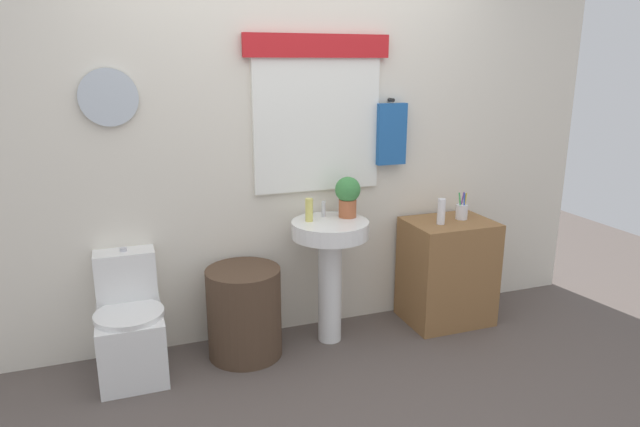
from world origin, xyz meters
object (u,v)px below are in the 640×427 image
(laundry_hamper, at_px, (244,312))
(pedestal_sink, at_px, (330,254))
(lotion_bottle, at_px, (441,212))
(wooden_cabinet, at_px, (447,271))
(soap_bottle, at_px, (309,210))
(toothbrush_cup, at_px, (462,211))
(toilet, at_px, (131,328))
(potted_plant, at_px, (348,194))

(laundry_hamper, height_order, pedestal_sink, pedestal_sink)
(pedestal_sink, height_order, lotion_bottle, lotion_bottle)
(laundry_hamper, xyz_separation_m, pedestal_sink, (0.56, 0.00, 0.31))
(wooden_cabinet, bearing_deg, soap_bottle, 177.09)
(pedestal_sink, height_order, soap_bottle, soap_bottle)
(lotion_bottle, height_order, toothbrush_cup, toothbrush_cup)
(toothbrush_cup, bearing_deg, laundry_hamper, -179.26)
(wooden_cabinet, bearing_deg, toilet, 179.10)
(soap_bottle, relative_size, lotion_bottle, 0.84)
(soap_bottle, bearing_deg, toothbrush_cup, -1.60)
(pedestal_sink, bearing_deg, laundry_hamper, -180.00)
(wooden_cabinet, bearing_deg, pedestal_sink, 180.00)
(potted_plant, height_order, toothbrush_cup, potted_plant)
(wooden_cabinet, xyz_separation_m, potted_plant, (-0.72, 0.06, 0.59))
(pedestal_sink, distance_m, toothbrush_cup, 0.98)
(wooden_cabinet, height_order, toothbrush_cup, toothbrush_cup)
(soap_bottle, bearing_deg, toilet, -179.09)
(laundry_hamper, relative_size, potted_plant, 2.15)
(lotion_bottle, xyz_separation_m, toothbrush_cup, (0.20, 0.06, -0.03))
(laundry_hamper, distance_m, pedestal_sink, 0.64)
(soap_bottle, relative_size, toothbrush_cup, 0.78)
(toilet, distance_m, pedestal_sink, 1.26)
(toilet, distance_m, wooden_cabinet, 2.08)
(lotion_bottle, bearing_deg, toothbrush_cup, 16.71)
(toilet, relative_size, lotion_bottle, 4.18)
(toilet, distance_m, toothbrush_cup, 2.24)
(wooden_cabinet, distance_m, lotion_bottle, 0.46)
(toilet, xyz_separation_m, lotion_bottle, (1.98, -0.07, 0.53))
(laundry_hamper, bearing_deg, toothbrush_cup, 0.74)
(laundry_hamper, relative_size, pedestal_sink, 0.70)
(laundry_hamper, height_order, soap_bottle, soap_bottle)
(laundry_hamper, bearing_deg, wooden_cabinet, 0.00)
(toilet, xyz_separation_m, wooden_cabinet, (2.08, -0.03, 0.09))
(toilet, height_order, wooden_cabinet, wooden_cabinet)
(laundry_hamper, xyz_separation_m, soap_bottle, (0.44, 0.05, 0.59))
(wooden_cabinet, bearing_deg, laundry_hamper, 180.00)
(toilet, distance_m, lotion_bottle, 2.05)
(pedestal_sink, bearing_deg, toothbrush_cup, 1.18)
(toilet, relative_size, potted_plant, 2.76)
(soap_bottle, xyz_separation_m, potted_plant, (0.26, 0.01, 0.08))
(laundry_hamper, bearing_deg, lotion_bottle, -1.73)
(lotion_bottle, relative_size, toothbrush_cup, 0.92)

